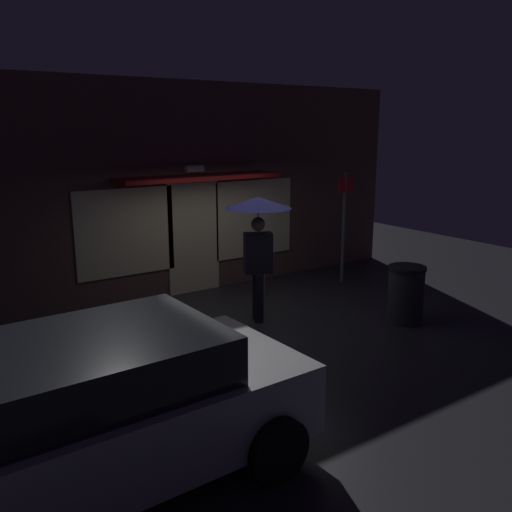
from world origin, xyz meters
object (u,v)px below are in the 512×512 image
parked_car (100,409)px  street_sign_post (344,221)px  sidewalk_bollard (258,283)px  trash_bin (406,294)px  person_with_umbrella (258,225)px

parked_car → street_sign_post: street_sign_post is taller
sidewalk_bollard → trash_bin: bearing=-65.9°
person_with_umbrella → street_sign_post: (2.80, 0.91, -0.33)m
person_with_umbrella → street_sign_post: size_ratio=0.91×
trash_bin → parked_car: bearing=-166.8°
person_with_umbrella → trash_bin: (2.00, -1.46, -1.16)m
street_sign_post → sidewalk_bollard: 2.26m
street_sign_post → sidewalk_bollard: street_sign_post is taller
street_sign_post → person_with_umbrella: bearing=-161.9°
person_with_umbrella → parked_car: 4.68m
parked_car → street_sign_post: 7.46m
street_sign_post → parked_car: bearing=-150.2°
sidewalk_bollard → trash_bin: trash_bin is taller
street_sign_post → trash_bin: size_ratio=2.40×
trash_bin → street_sign_post: bearing=71.4°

